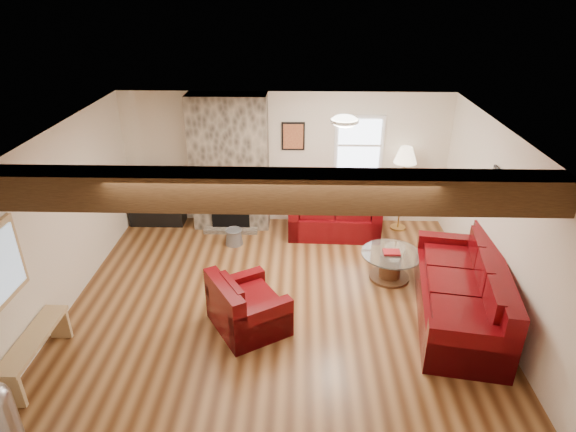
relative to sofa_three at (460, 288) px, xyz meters
name	(u,v)px	position (x,y,z in m)	size (l,w,h in m)	color
room	(278,227)	(-2.48, 0.25, 0.78)	(8.00, 8.00, 8.00)	#532E16
oak_beam	(272,190)	(-2.48, -1.00, 1.84)	(6.00, 0.36, 0.38)	#331F0F
chimney_breast	(230,165)	(-3.48, 2.75, 0.75)	(1.40, 0.67, 2.50)	#37322A
back_window	(359,145)	(-1.13, 2.96, 1.08)	(0.90, 0.08, 1.10)	white
ceiling_dome	(344,123)	(-1.58, 1.15, 1.97)	(0.40, 0.40, 0.18)	white
artwork_back	(293,136)	(-2.33, 2.96, 1.23)	(0.42, 0.06, 0.52)	black
artwork_right	(499,186)	(0.48, 0.55, 1.28)	(0.06, 0.55, 0.42)	black
sofa_three	(460,288)	(0.00, 0.00, 0.00)	(2.44, 1.02, 0.94)	#46050A
loveseat	(334,211)	(-1.56, 2.48, -0.03)	(1.65, 0.95, 0.87)	#46050A
armchair_red	(248,302)	(-2.86, -0.28, -0.08)	(0.96, 0.84, 0.78)	#46050A
coffee_table	(390,266)	(-0.77, 0.95, -0.24)	(0.93, 0.93, 0.49)	#452716
tv_cabinet	(158,211)	(-4.93, 2.78, -0.22)	(1.01, 0.40, 0.50)	black
television	(155,187)	(-4.93, 2.78, 0.28)	(0.86, 0.11, 0.49)	black
floor_lamp	(405,160)	(-0.32, 2.68, 0.90)	(0.41, 0.41, 1.61)	tan
pine_bench	(37,353)	(-5.31, -1.16, -0.24)	(0.29, 1.26, 0.47)	tan
pedal_bin	(0,417)	(-5.10, -2.23, -0.07)	(0.32, 0.32, 0.80)	#AAABAF
coal_bucket	(234,237)	(-3.36, 1.99, -0.33)	(0.31, 0.31, 0.29)	slate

